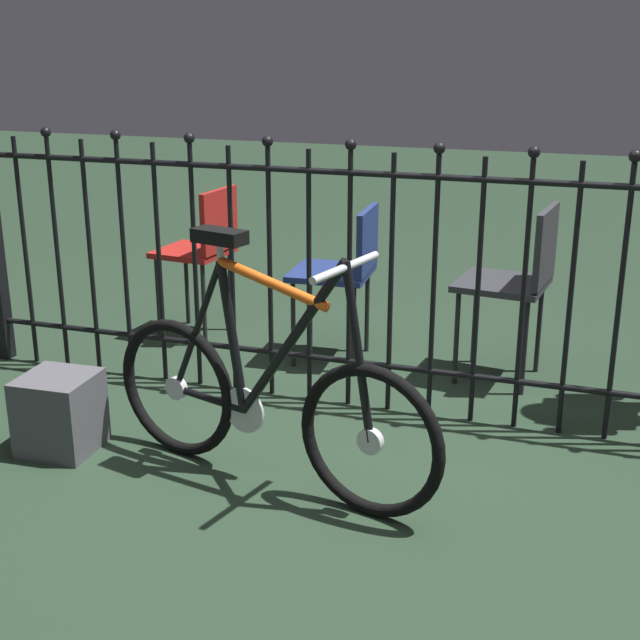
{
  "coord_description": "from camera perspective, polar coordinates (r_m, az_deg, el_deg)",
  "views": [
    {
      "loc": [
        0.95,
        -2.86,
        1.61
      ],
      "look_at": [
        -0.1,
        0.2,
        0.55
      ],
      "focal_mm": 49.24,
      "sensor_mm": 36.0,
      "label": 1
    }
  ],
  "objects": [
    {
      "name": "ground_plane",
      "position": [
        3.41,
        0.45,
        -9.98
      ],
      "size": [
        20.0,
        20.0,
        0.0
      ],
      "primitive_type": "plane",
      "color": "#223524"
    },
    {
      "name": "iron_fence",
      "position": [
        3.8,
        2.94,
        3.17
      ],
      "size": [
        4.05,
        0.07,
        1.26
      ],
      "color": "black",
      "rests_on": "ground"
    },
    {
      "name": "bicycle",
      "position": [
        3.23,
        -3.53,
        -5.15
      ],
      "size": [
        1.41,
        0.47,
        0.95
      ],
      "color": "black",
      "rests_on": "ground"
    },
    {
      "name": "chair_red",
      "position": [
        4.8,
        -7.57,
        4.87
      ],
      "size": [
        0.4,
        0.39,
        0.83
      ],
      "color": "black",
      "rests_on": "ground"
    },
    {
      "name": "chair_charcoal",
      "position": [
        4.22,
        12.8,
        2.92
      ],
      "size": [
        0.45,
        0.44,
        0.86
      ],
      "color": "black",
      "rests_on": "ground"
    },
    {
      "name": "chair_navy",
      "position": [
        4.4,
        1.63,
        3.55
      ],
      "size": [
        0.42,
        0.41,
        0.8
      ],
      "color": "black",
      "rests_on": "ground"
    },
    {
      "name": "display_crate",
      "position": [
        3.69,
        -16.55,
        -5.81
      ],
      "size": [
        0.3,
        0.3,
        0.32
      ],
      "primitive_type": "cube",
      "rotation": [
        0.0,
        0.0,
        0.05
      ],
      "color": "#4C4C51",
      "rests_on": "ground"
    }
  ]
}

